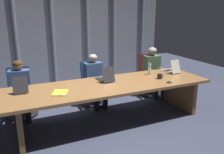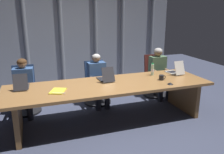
{
  "view_description": "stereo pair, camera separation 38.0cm",
  "coord_description": "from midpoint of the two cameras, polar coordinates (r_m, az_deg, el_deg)",
  "views": [
    {
      "loc": [
        -1.65,
        -3.67,
        2.01
      ],
      "look_at": [
        0.07,
        0.09,
        0.83
      ],
      "focal_mm": 37.36,
      "sensor_mm": 36.0,
      "label": 1
    },
    {
      "loc": [
        -1.3,
        -3.82,
        2.01
      ],
      "look_at": [
        0.07,
        0.09,
        0.83
      ],
      "focal_mm": 37.36,
      "sensor_mm": 36.0,
      "label": 2
    }
  ],
  "objects": [
    {
      "name": "laptop_left_end",
      "position": [
        4.2,
        -23.89,
        -2.49
      ],
      "size": [
        0.25,
        0.41,
        0.28
      ],
      "rotation": [
        0.0,
        0.0,
        1.51
      ],
      "color": "#2D2D33",
      "rests_on": "conference_table"
    },
    {
      "name": "ground_plane",
      "position": [
        4.5,
        -2.79,
        -10.61
      ],
      "size": [
        11.05,
        11.05,
        0.0
      ],
      "primitive_type": "plane",
      "color": "#383D51"
    },
    {
      "name": "office_chair_center",
      "position": [
        5.83,
        7.23,
        -0.59
      ],
      "size": [
        0.6,
        0.6,
        0.97
      ],
      "rotation": [
        0.0,
        0.0,
        -1.68
      ],
      "color": "#511E19",
      "rests_on": "ground_plane"
    },
    {
      "name": "office_chair_left_end",
      "position": [
        5.02,
        -23.47,
        -4.72
      ],
      "size": [
        0.6,
        0.6,
        0.94
      ],
      "rotation": [
        0.0,
        0.0,
        -1.61
      ],
      "color": "navy",
      "rests_on": "ground_plane"
    },
    {
      "name": "curtain_backdrop",
      "position": [
        6.66,
        -11.92,
        10.56
      ],
      "size": [
        5.52,
        0.17,
        2.85
      ],
      "color": "gray",
      "rests_on": "ground_plane"
    },
    {
      "name": "conference_table",
      "position": [
        4.27,
        -2.89,
        -3.58
      ],
      "size": [
        3.71,
        1.12,
        0.73
      ],
      "color": "olive",
      "rests_on": "ground_plane"
    },
    {
      "name": "person_center",
      "position": [
        5.62,
        8.26,
        1.97
      ],
      "size": [
        0.39,
        0.55,
        1.17
      ],
      "rotation": [
        0.0,
        0.0,
        -1.59
      ],
      "color": "#4C6B4C",
      "rests_on": "ground_plane"
    },
    {
      "name": "water_bottle_primary",
      "position": [
        4.87,
        6.97,
        1.96
      ],
      "size": [
        0.06,
        0.06,
        0.25
      ],
      "color": "#ADD1B2",
      "rests_on": "conference_table"
    },
    {
      "name": "spiral_notepad",
      "position": [
        3.89,
        -15.36,
        -3.77
      ],
      "size": [
        0.32,
        0.37,
        0.03
      ],
      "rotation": [
        0.0,
        0.0,
        -0.42
      ],
      "color": "yellow",
      "rests_on": "conference_table"
    },
    {
      "name": "conference_mic_left_side",
      "position": [
        4.38,
        11.46,
        -1.19
      ],
      "size": [
        0.11,
        0.11,
        0.03
      ],
      "primitive_type": "cone",
      "color": "black",
      "rests_on": "conference_table"
    },
    {
      "name": "coffee_mug_near",
      "position": [
        4.59,
        9.32,
        0.15
      ],
      "size": [
        0.14,
        0.09,
        0.1
      ],
      "color": "black",
      "rests_on": "conference_table"
    },
    {
      "name": "laptop_center",
      "position": [
        5.13,
        12.14,
        1.75
      ],
      "size": [
        0.26,
        0.42,
        0.29
      ],
      "rotation": [
        0.0,
        0.0,
        1.66
      ],
      "color": "beige",
      "rests_on": "conference_table"
    },
    {
      "name": "laptop_left_mid",
      "position": [
        4.42,
        -4.17,
        -0.23
      ],
      "size": [
        0.26,
        0.42,
        0.28
      ],
      "rotation": [
        0.0,
        0.0,
        1.63
      ],
      "color": "#2D2D33",
      "rests_on": "conference_table"
    },
    {
      "name": "person_left_mid",
      "position": [
        5.0,
        -6.36,
        -0.13
      ],
      "size": [
        0.41,
        0.56,
        1.12
      ],
      "rotation": [
        0.0,
        0.0,
        -1.52
      ],
      "color": "#335184",
      "rests_on": "ground_plane"
    },
    {
      "name": "office_chair_left_mid",
      "position": [
        5.23,
        -6.7,
        -2.66
      ],
      "size": [
        0.6,
        0.6,
        0.93
      ],
      "rotation": [
        0.0,
        0.0,
        -1.53
      ],
      "color": "navy",
      "rests_on": "ground_plane"
    },
    {
      "name": "person_left_end",
      "position": [
        4.77,
        -23.76,
        -2.17
      ],
      "size": [
        0.42,
        0.57,
        1.12
      ],
      "rotation": [
        0.0,
        0.0,
        -1.66
      ],
      "color": "#335184",
      "rests_on": "ground_plane"
    }
  ]
}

